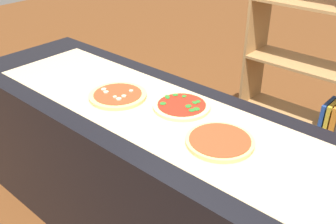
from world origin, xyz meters
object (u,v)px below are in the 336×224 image
at_px(pizza_mushroom_0, 118,95).
at_px(bookshelf, 325,80).
at_px(pizza_spinach_1, 182,106).
at_px(pizza_plain_2, 220,141).

height_order(pizza_mushroom_0, bookshelf, bookshelf).
bearing_deg(pizza_mushroom_0, bookshelf, 63.59).
distance_m(pizza_mushroom_0, pizza_spinach_1, 0.34).
distance_m(pizza_spinach_1, bookshelf, 1.17).
relative_size(pizza_spinach_1, bookshelf, 0.18).
height_order(pizza_spinach_1, bookshelf, bookshelf).
bearing_deg(bookshelf, pizza_plain_2, -89.29).
bearing_deg(pizza_plain_2, pizza_mushroom_0, 179.87).
distance_m(pizza_plain_2, bookshelf, 1.26).
distance_m(pizza_mushroom_0, pizza_plain_2, 0.64).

